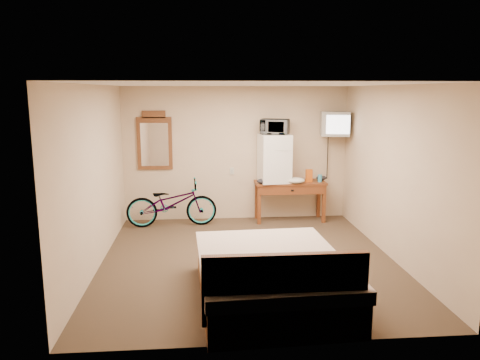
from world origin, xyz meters
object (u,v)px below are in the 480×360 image
at_px(crt_television, 335,124).
at_px(bed, 271,278).
at_px(microwave, 275,127).
at_px(wall_mirror, 155,141).
at_px(bicycle, 172,203).
at_px(blue_cup, 320,178).
at_px(desk, 290,188).
at_px(mini_fridge, 274,158).

relative_size(crt_television, bed, 0.28).
bearing_deg(crt_television, microwave, 179.41).
height_order(wall_mirror, bicycle, wall_mirror).
relative_size(microwave, wall_mirror, 0.46).
xyz_separation_m(wall_mirror, bed, (1.63, -3.64, -1.21)).
distance_m(blue_cup, bicycle, 2.77).
bearing_deg(microwave, desk, 13.67).
distance_m(microwave, blue_cup, 1.28).
distance_m(desk, wall_mirror, 2.66).
distance_m(blue_cup, crt_television, 1.04).
bearing_deg(microwave, blue_cup, 15.01).
bearing_deg(desk, microwave, 174.15).
height_order(microwave, bed, microwave).
bearing_deg(blue_cup, wall_mirror, 174.24).
bearing_deg(bed, microwave, 80.64).
distance_m(microwave, wall_mirror, 2.22).
height_order(microwave, wall_mirror, wall_mirror).
distance_m(mini_fridge, bicycle, 2.05).
xyz_separation_m(blue_cup, crt_television, (0.26, 0.06, 1.00)).
distance_m(mini_fridge, bed, 3.56).
height_order(crt_television, bicycle, crt_television).
xyz_separation_m(desk, bed, (-0.87, -3.37, -0.33)).
relative_size(wall_mirror, bed, 0.48).
xyz_separation_m(desk, crt_television, (0.81, 0.02, 1.19)).
relative_size(desk, mini_fridge, 1.48).
xyz_separation_m(microwave, crt_television, (1.11, -0.01, 0.05)).
distance_m(microwave, bed, 3.75).
bearing_deg(blue_cup, microwave, 175.50).
relative_size(bicycle, bed, 0.71).
height_order(wall_mirror, bed, wall_mirror).
distance_m(desk, blue_cup, 0.58).
relative_size(crt_television, wall_mirror, 0.58).
distance_m(wall_mirror, bicycle, 1.20).
height_order(microwave, blue_cup, microwave).
bearing_deg(microwave, bed, -79.84).
height_order(crt_television, wall_mirror, wall_mirror).
xyz_separation_m(microwave, blue_cup, (0.85, -0.07, -0.95)).
xyz_separation_m(desk, blue_cup, (0.55, -0.04, 0.19)).
relative_size(microwave, bicycle, 0.31).
height_order(desk, bicycle, bicycle).
bearing_deg(blue_cup, bicycle, -177.62).
height_order(desk, blue_cup, blue_cup).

